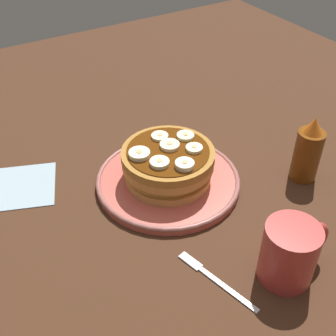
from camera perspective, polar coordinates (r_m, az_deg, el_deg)
ground_plane at (r=73.66cm, az=-0.00°, el=-2.96°), size 140.00×140.00×3.00cm
plate at (r=72.16cm, az=-0.00°, el=-1.59°), size 23.74×23.74×1.49cm
pancake_stack at (r=70.13cm, az=0.02°, el=0.53°), size 15.41×15.25×5.64cm
banana_slice_0 at (r=69.07cm, az=0.22°, el=2.95°), size 3.16×3.16×0.85cm
banana_slice_1 at (r=71.25cm, az=-1.08°, el=4.12°), size 2.79×2.79×0.70cm
banana_slice_2 at (r=65.47cm, az=-1.11°, el=0.67°), size 3.00×3.00×0.88cm
banana_slice_3 at (r=71.36cm, az=2.29°, el=4.18°), size 2.87×2.87×0.75cm
banana_slice_4 at (r=68.60cm, az=3.43°, el=2.54°), size 2.68×2.68×0.76cm
banana_slice_5 at (r=67.27cm, az=-3.75°, el=1.82°), size 3.35×3.35×0.97cm
banana_slice_6 at (r=65.02cm, az=2.23°, el=0.43°), size 2.92×2.92×1.06cm
coffee_mug at (r=58.68cm, az=15.74°, el=-10.42°), size 10.38×7.16×8.54cm
napkin at (r=75.98cm, az=-18.63°, el=-2.25°), size 14.21×14.21×0.30cm
fork at (r=59.55cm, az=5.82°, el=-13.96°), size 4.12×12.85×0.50cm
syrup_bottle at (r=74.48cm, az=17.77°, el=2.04°), size 4.44×4.44×11.62cm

